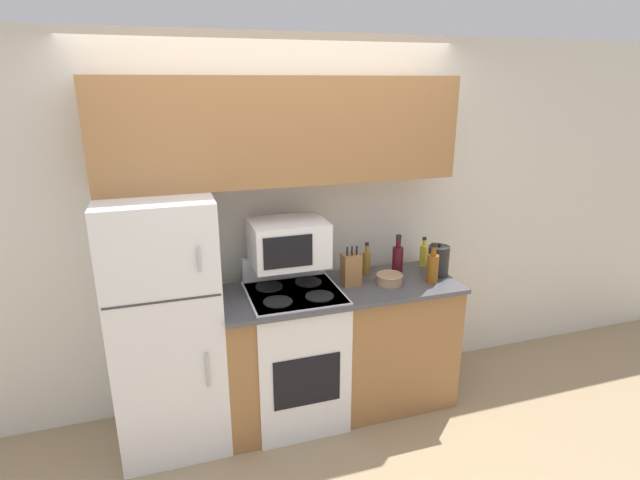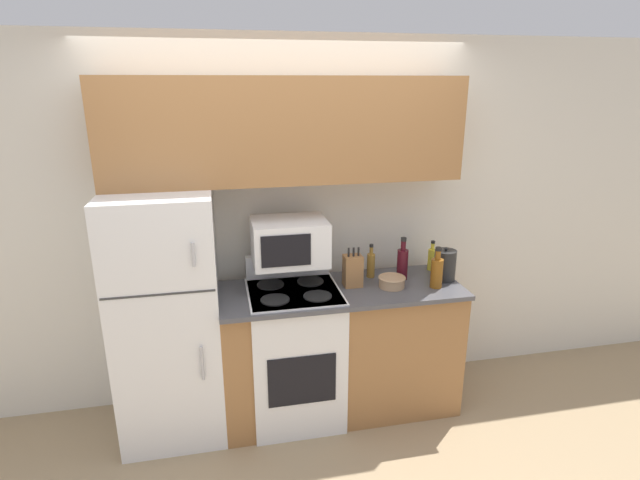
{
  "view_description": "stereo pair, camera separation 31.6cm",
  "coord_description": "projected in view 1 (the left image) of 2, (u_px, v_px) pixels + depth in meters",
  "views": [
    {
      "loc": [
        -0.76,
        -2.62,
        2.25
      ],
      "look_at": [
        0.17,
        0.25,
        1.29
      ],
      "focal_mm": 28.0,
      "sensor_mm": 36.0,
      "label": 1
    },
    {
      "loc": [
        -0.45,
        -2.7,
        2.25
      ],
      "look_at": [
        0.17,
        0.25,
        1.29
      ],
      "focal_mm": 28.0,
      "sensor_mm": 36.0,
      "label": 2
    }
  ],
  "objects": [
    {
      "name": "ground_plane",
      "position": [
        307.0,
        440.0,
        3.28
      ],
      "size": [
        12.0,
        12.0,
        0.0
      ],
      "primitive_type": "plane",
      "color": "tan"
    },
    {
      "name": "wall_back",
      "position": [
        278.0,
        227.0,
        3.5
      ],
      "size": [
        8.0,
        0.05,
        2.55
      ],
      "color": "silver",
      "rests_on": "ground_plane"
    },
    {
      "name": "lower_cabinets",
      "position": [
        339.0,
        348.0,
        3.48
      ],
      "size": [
        1.61,
        0.6,
        0.94
      ],
      "color": "#9E6B3D",
      "rests_on": "ground_plane"
    },
    {
      "name": "refrigerator",
      "position": [
        167.0,
        324.0,
        3.08
      ],
      "size": [
        0.64,
        0.66,
        1.63
      ],
      "color": "white",
      "rests_on": "ground_plane"
    },
    {
      "name": "upper_cabinets",
      "position": [
        283.0,
        130.0,
        3.11
      ],
      "size": [
        2.26,
        0.35,
        0.65
      ],
      "color": "#9E6B3D",
      "rests_on": "refrigerator"
    },
    {
      "name": "stove",
      "position": [
        295.0,
        354.0,
        3.37
      ],
      "size": [
        0.6,
        0.58,
        1.11
      ],
      "color": "white",
      "rests_on": "ground_plane"
    },
    {
      "name": "microwave",
      "position": [
        288.0,
        242.0,
        3.22
      ],
      "size": [
        0.48,
        0.37,
        0.29
      ],
      "color": "white",
      "rests_on": "stove"
    },
    {
      "name": "knife_block",
      "position": [
        351.0,
        269.0,
        3.34
      ],
      "size": [
        0.12,
        0.1,
        0.27
      ],
      "color": "#9E6B3D",
      "rests_on": "lower_cabinets"
    },
    {
      "name": "bowl",
      "position": [
        389.0,
        279.0,
        3.37
      ],
      "size": [
        0.18,
        0.18,
        0.07
      ],
      "color": "tan",
      "rests_on": "lower_cabinets"
    },
    {
      "name": "bottle_cooking_spray",
      "position": [
        423.0,
        255.0,
        3.69
      ],
      "size": [
        0.06,
        0.06,
        0.22
      ],
      "color": "gold",
      "rests_on": "lower_cabinets"
    },
    {
      "name": "bottle_vinegar",
      "position": [
        366.0,
        262.0,
        3.51
      ],
      "size": [
        0.06,
        0.06,
        0.24
      ],
      "color": "olive",
      "rests_on": "lower_cabinets"
    },
    {
      "name": "bottle_wine_red",
      "position": [
        398.0,
        260.0,
        3.49
      ],
      "size": [
        0.08,
        0.08,
        0.3
      ],
      "color": "#470F19",
      "rests_on": "lower_cabinets"
    },
    {
      "name": "bottle_whiskey",
      "position": [
        433.0,
        267.0,
        3.38
      ],
      "size": [
        0.08,
        0.08,
        0.28
      ],
      "color": "brown",
      "rests_on": "lower_cabinets"
    },
    {
      "name": "kettle",
      "position": [
        438.0,
        261.0,
        3.51
      ],
      "size": [
        0.15,
        0.15,
        0.24
      ],
      "color": "black",
      "rests_on": "lower_cabinets"
    }
  ]
}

